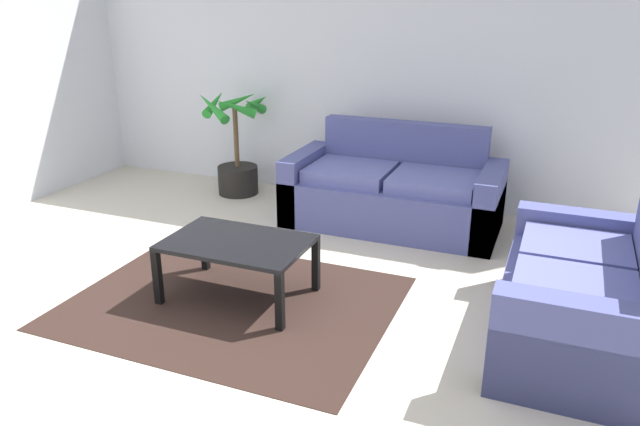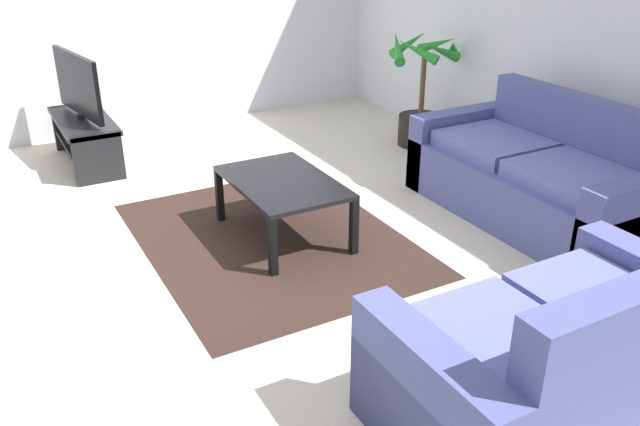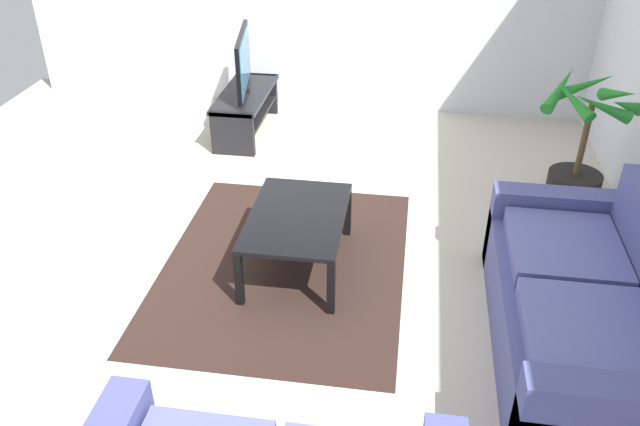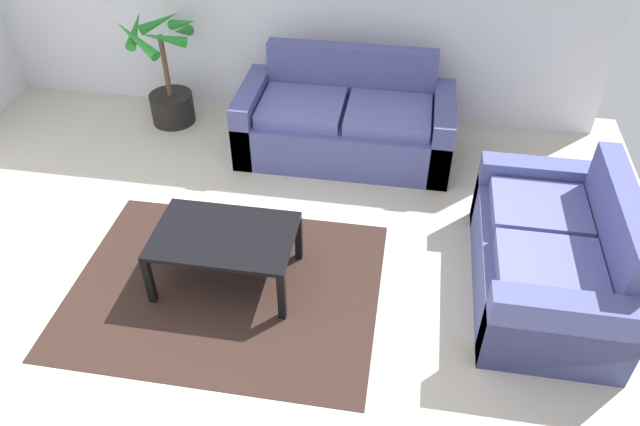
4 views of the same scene
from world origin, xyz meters
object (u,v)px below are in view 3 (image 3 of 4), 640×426
couch_main (585,314)px  tv_stand (246,106)px  tv (243,62)px  potted_palm (579,160)px  coffee_table (297,221)px

couch_main → tv_stand: size_ratio=1.74×
tv → potted_palm: bearing=70.9°
couch_main → tv: 3.93m
coffee_table → potted_palm: potted_palm is taller
potted_palm → couch_main: bearing=-8.5°
tv → potted_palm: potted_palm is taller
potted_palm → tv: bearing=-109.1°
coffee_table → potted_palm: bearing=119.4°
couch_main → potted_palm: bearing=171.5°
tv_stand → coffee_table: size_ratio=1.12×
coffee_table → potted_palm: (-1.16, 2.06, 0.05)m
tv → coffee_table: bearing=22.8°
tv_stand → potted_palm: (1.03, 2.98, 0.14)m
tv → tv_stand: bearing=-80.6°
couch_main → coffee_table: bearing=-108.9°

